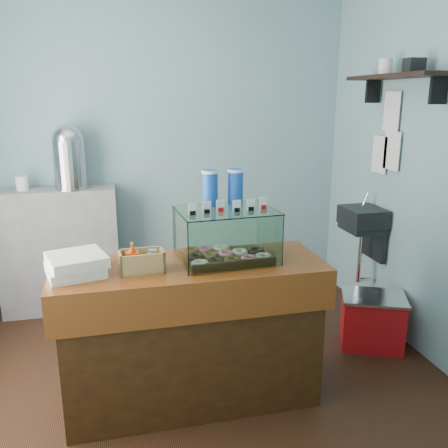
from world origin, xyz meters
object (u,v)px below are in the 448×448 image
object	(u,v)px
counter	(192,332)
display_case	(225,231)
red_cooler	(372,320)
coffee_urn	(69,155)

from	to	relation	value
counter	display_case	world-z (taller)	display_case
red_cooler	coffee_urn	bearing A→B (deg)	174.75
counter	red_cooler	world-z (taller)	counter
counter	display_case	size ratio (longest dim) A/B	2.68
counter	display_case	xyz separation A→B (m)	(0.22, 0.06, 0.62)
display_case	coffee_urn	size ratio (longest dim) A/B	1.10
counter	coffee_urn	world-z (taller)	coffee_urn
counter	display_case	distance (m)	0.66
display_case	red_cooler	xyz separation A→B (m)	(1.23, 0.27, -0.87)
display_case	coffee_urn	world-z (taller)	coffee_urn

